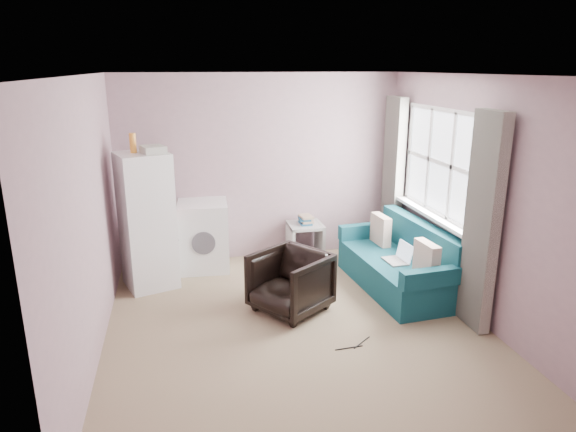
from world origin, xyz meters
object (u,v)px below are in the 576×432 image
(fridge, at_px, (147,220))
(washing_machine, at_px, (204,234))
(sofa, at_px, (401,265))
(side_table, at_px, (305,238))
(armchair, at_px, (290,279))

(fridge, distance_m, washing_machine, 0.88)
(fridge, bearing_deg, sofa, -31.91)
(washing_machine, height_order, sofa, washing_machine)
(washing_machine, distance_m, side_table, 1.39)
(washing_machine, bearing_deg, sofa, -23.12)
(washing_machine, relative_size, sofa, 0.49)
(armchair, distance_m, washing_machine, 1.68)
(fridge, bearing_deg, washing_machine, 14.53)
(washing_machine, bearing_deg, armchair, -56.53)
(armchair, height_order, sofa, sofa)
(armchair, xyz_separation_m, washing_machine, (-0.84, 1.46, 0.10))
(washing_machine, height_order, side_table, washing_machine)
(fridge, height_order, washing_machine, fridge)
(armchair, height_order, washing_machine, washing_machine)
(armchair, distance_m, side_table, 1.59)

